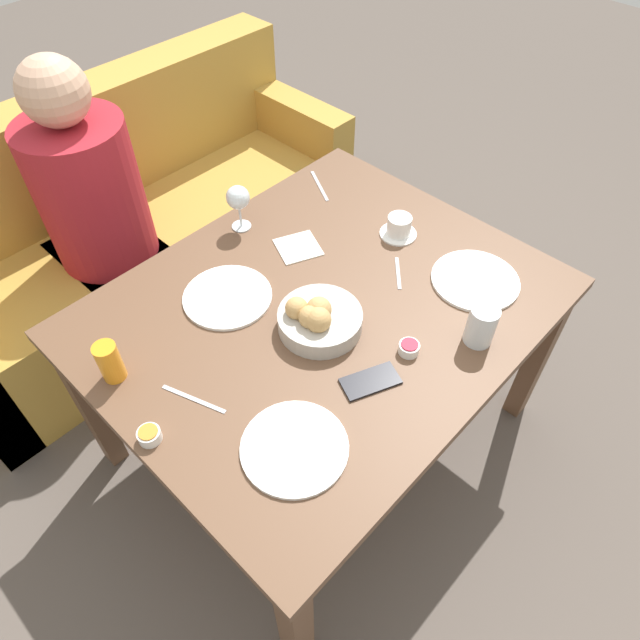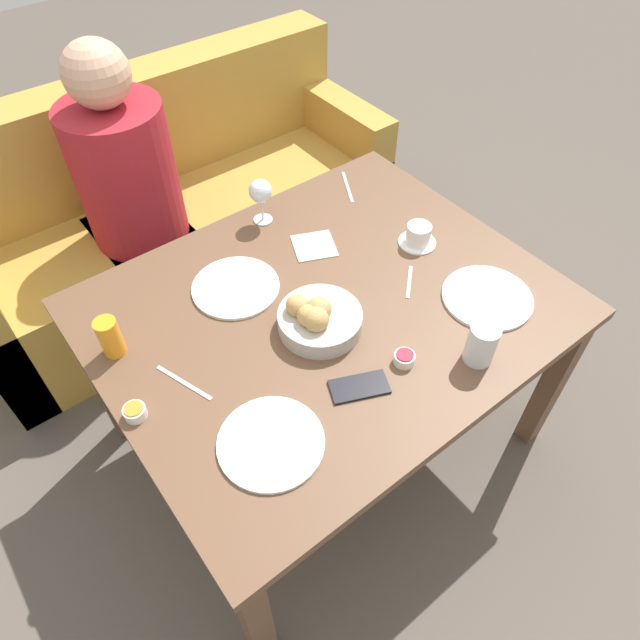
# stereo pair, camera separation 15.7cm
# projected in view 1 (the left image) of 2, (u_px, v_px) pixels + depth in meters

# --- Properties ---
(ground_plane) EXTENTS (10.00, 10.00, 0.00)m
(ground_plane) POSITION_uv_depth(u_px,v_px,m) (321.00, 431.00, 2.18)
(ground_plane) COLOR #564C44
(dining_table) EXTENTS (1.29, 1.06, 0.71)m
(dining_table) POSITION_uv_depth(u_px,v_px,m) (322.00, 323.00, 1.71)
(dining_table) COLOR brown
(dining_table) RESTS_ON ground_plane
(couch) EXTENTS (1.85, 0.70, 0.90)m
(couch) POSITION_uv_depth(u_px,v_px,m) (141.00, 234.00, 2.45)
(couch) COLOR #B28938
(couch) RESTS_ON ground_plane
(seated_person) EXTENTS (0.36, 0.47, 1.20)m
(seated_person) POSITION_uv_depth(u_px,v_px,m) (107.00, 240.00, 2.15)
(seated_person) COLOR #23232D
(seated_person) RESTS_ON ground_plane
(bread_basket) EXTENTS (0.23, 0.23, 0.11)m
(bread_basket) POSITION_uv_depth(u_px,v_px,m) (318.00, 319.00, 1.56)
(bread_basket) COLOR #B2ADA3
(bread_basket) RESTS_ON dining_table
(plate_near_left) EXTENTS (0.26, 0.26, 0.01)m
(plate_near_left) POSITION_uv_depth(u_px,v_px,m) (294.00, 448.00, 1.34)
(plate_near_left) COLOR white
(plate_near_left) RESTS_ON dining_table
(plate_near_right) EXTENTS (0.26, 0.26, 0.01)m
(plate_near_right) POSITION_uv_depth(u_px,v_px,m) (475.00, 280.00, 1.71)
(plate_near_right) COLOR white
(plate_near_right) RESTS_ON dining_table
(plate_far_center) EXTENTS (0.26, 0.26, 0.01)m
(plate_far_center) POSITION_uv_depth(u_px,v_px,m) (228.00, 297.00, 1.67)
(plate_far_center) COLOR white
(plate_far_center) RESTS_ON dining_table
(juice_glass) EXTENTS (0.06, 0.06, 0.12)m
(juice_glass) POSITION_uv_depth(u_px,v_px,m) (110.00, 362.00, 1.44)
(juice_glass) COLOR orange
(juice_glass) RESTS_ON dining_table
(water_tumbler) EXTENTS (0.08, 0.08, 0.12)m
(water_tumbler) POSITION_uv_depth(u_px,v_px,m) (481.00, 325.00, 1.52)
(water_tumbler) COLOR silver
(water_tumbler) RESTS_ON dining_table
(wine_glass) EXTENTS (0.08, 0.08, 0.16)m
(wine_glass) POSITION_uv_depth(u_px,v_px,m) (238.00, 199.00, 1.80)
(wine_glass) COLOR silver
(wine_glass) RESTS_ON dining_table
(coffee_cup) EXTENTS (0.12, 0.12, 0.07)m
(coffee_cup) POSITION_uv_depth(u_px,v_px,m) (399.00, 227.00, 1.84)
(coffee_cup) COLOR white
(coffee_cup) RESTS_ON dining_table
(jam_bowl_berry) EXTENTS (0.06, 0.06, 0.03)m
(jam_bowl_berry) POSITION_uv_depth(u_px,v_px,m) (409.00, 348.00, 1.52)
(jam_bowl_berry) COLOR white
(jam_bowl_berry) RESTS_ON dining_table
(jam_bowl_honey) EXTENTS (0.06, 0.06, 0.03)m
(jam_bowl_honey) POSITION_uv_depth(u_px,v_px,m) (149.00, 435.00, 1.35)
(jam_bowl_honey) COLOR white
(jam_bowl_honey) RESTS_ON dining_table
(fork_silver) EXTENTS (0.07, 0.18, 0.00)m
(fork_silver) POSITION_uv_depth(u_px,v_px,m) (194.00, 399.00, 1.43)
(fork_silver) COLOR #B7B7BC
(fork_silver) RESTS_ON dining_table
(knife_silver) EXTENTS (0.10, 0.17, 0.00)m
(knife_silver) POSITION_uv_depth(u_px,v_px,m) (319.00, 186.00, 2.04)
(knife_silver) COLOR #B7B7BC
(knife_silver) RESTS_ON dining_table
(spoon_coffee) EXTENTS (0.11, 0.10, 0.00)m
(spoon_coffee) POSITION_uv_depth(u_px,v_px,m) (398.00, 273.00, 1.74)
(spoon_coffee) COLOR #B7B7BC
(spoon_coffee) RESTS_ON dining_table
(napkin) EXTENTS (0.17, 0.17, 0.00)m
(napkin) POSITION_uv_depth(u_px,v_px,m) (298.00, 247.00, 1.82)
(napkin) COLOR silver
(napkin) RESTS_ON dining_table
(cell_phone) EXTENTS (0.17, 0.13, 0.01)m
(cell_phone) POSITION_uv_depth(u_px,v_px,m) (370.00, 381.00, 1.47)
(cell_phone) COLOR black
(cell_phone) RESTS_ON dining_table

